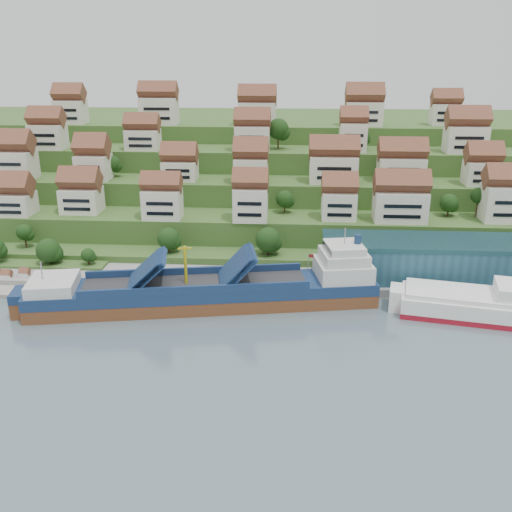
{
  "coord_description": "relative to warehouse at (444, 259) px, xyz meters",
  "views": [
    {
      "loc": [
        13.66,
        -119.46,
        56.61
      ],
      "look_at": [
        5.03,
        14.0,
        8.0
      ],
      "focal_mm": 40.0,
      "sensor_mm": 36.0,
      "label": 1
    }
  ],
  "objects": [
    {
      "name": "pebble_beach",
      "position": [
        -110.0,
        -5.0,
        -6.7
      ],
      "size": [
        45.0,
        20.0,
        1.0
      ],
      "primitive_type": "cube",
      "color": "gray",
      "rests_on": "ground"
    },
    {
      "name": "second_ship",
      "position": [
        3.81,
        -17.68,
        -4.39
      ],
      "size": [
        33.78,
        17.94,
        9.3
      ],
      "rotation": [
        0.0,
        0.0,
        -0.2
      ],
      "color": "maroon",
      "rests_on": "ground"
    },
    {
      "name": "beach_huts",
      "position": [
        -112.0,
        -6.25,
        -5.1
      ],
      "size": [
        14.4,
        3.7,
        2.2
      ],
      "color": "white",
      "rests_on": "pebble_beach"
    },
    {
      "name": "quay",
      "position": [
        -32.0,
        -2.0,
        -6.1
      ],
      "size": [
        180.0,
        14.0,
        2.2
      ],
      "primitive_type": "cube",
      "color": "gray",
      "rests_on": "ground"
    },
    {
      "name": "hillside_trees",
      "position": [
        -62.01,
        25.73,
        8.88
      ],
      "size": [
        142.04,
        60.93,
        31.97
      ],
      "color": "#1C3F15",
      "rests_on": "ground"
    },
    {
      "name": "warehouse",
      "position": [
        0.0,
        0.0,
        0.0
      ],
      "size": [
        60.0,
        15.0,
        10.0
      ],
      "primitive_type": "cube",
      "color": "#224D5E",
      "rests_on": "quay"
    },
    {
      "name": "hillside_village",
      "position": [
        -49.15,
        42.87,
        17.03
      ],
      "size": [
        160.2,
        64.66,
        29.48
      ],
      "color": "silver",
      "rests_on": "ground"
    },
    {
      "name": "hillside",
      "position": [
        -52.0,
        86.55,
        3.46
      ],
      "size": [
        260.0,
        128.0,
        31.0
      ],
      "color": "#2D4C1E",
      "rests_on": "ground"
    },
    {
      "name": "flagpole",
      "position": [
        -33.89,
        -7.0,
        -0.32
      ],
      "size": [
        1.28,
        0.16,
        8.0
      ],
      "color": "gray",
      "rests_on": "quay"
    },
    {
      "name": "cargo_ship",
      "position": [
        -55.98,
        -15.36,
        -3.84
      ],
      "size": [
        80.92,
        26.14,
        17.76
      ],
      "rotation": [
        0.0,
        0.0,
        0.17
      ],
      "color": "brown",
      "rests_on": "ground"
    },
    {
      "name": "ground",
      "position": [
        -52.0,
        -17.0,
        -7.2
      ],
      "size": [
        300.0,
        300.0,
        0.0
      ],
      "primitive_type": "plane",
      "color": "slate",
      "rests_on": "ground"
    }
  ]
}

